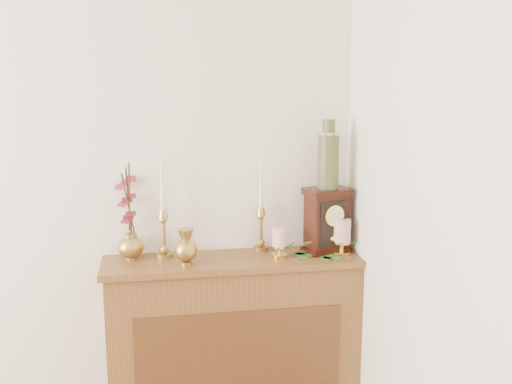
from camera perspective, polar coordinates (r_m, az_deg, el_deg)
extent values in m
cube|color=brown|center=(3.05, -2.05, -14.92)|extent=(1.20, 0.30, 0.90)
cube|color=#5B301A|center=(2.93, -1.63, -17.00)|extent=(0.96, 0.01, 0.63)
cube|color=brown|center=(2.87, -2.12, -6.56)|extent=(1.24, 0.34, 0.03)
cylinder|color=tan|center=(2.90, -8.73, -5.99)|extent=(0.08, 0.08, 0.02)
sphere|color=tan|center=(2.89, -8.75, -5.42)|extent=(0.04, 0.04, 0.04)
cylinder|color=tan|center=(2.87, -8.79, -4.09)|extent=(0.02, 0.02, 0.14)
sphere|color=tan|center=(2.85, -8.83, -2.64)|extent=(0.04, 0.04, 0.04)
cone|color=tan|center=(2.85, -8.85, -2.05)|extent=(0.05, 0.05, 0.04)
cone|color=white|center=(2.82, -8.94, 0.71)|extent=(0.02, 0.02, 0.25)
cylinder|color=tan|center=(2.99, 0.46, -5.36)|extent=(0.07, 0.07, 0.02)
sphere|color=tan|center=(2.98, 0.46, -4.85)|extent=(0.04, 0.04, 0.04)
cylinder|color=tan|center=(2.96, 0.46, -3.65)|extent=(0.02, 0.02, 0.13)
sphere|color=tan|center=(2.94, 0.46, -2.36)|extent=(0.03, 0.03, 0.03)
cone|color=tan|center=(2.94, 0.46, -1.83)|extent=(0.05, 0.05, 0.04)
cone|color=white|center=(2.91, 0.47, 0.64)|extent=(0.02, 0.02, 0.23)
cylinder|color=tan|center=(2.77, -6.65, -6.77)|extent=(0.05, 0.05, 0.02)
sphere|color=tan|center=(2.75, -6.68, -5.54)|extent=(0.11, 0.11, 0.11)
cone|color=tan|center=(2.73, -6.71, -4.09)|extent=(0.08, 0.08, 0.05)
cylinder|color=tan|center=(2.91, -11.78, -6.15)|extent=(0.05, 0.05, 0.01)
ellipsoid|color=tan|center=(2.89, -11.83, -5.13)|extent=(0.13, 0.13, 0.11)
cylinder|color=tan|center=(2.88, -11.87, -4.10)|extent=(0.06, 0.06, 0.02)
cylinder|color=#472819|center=(2.85, -12.10, -1.11)|extent=(0.05, 0.07, 0.30)
cylinder|color=#472819|center=(2.85, -12.03, -0.84)|extent=(0.02, 0.06, 0.33)
cylinder|color=#472819|center=(2.85, -11.98, -0.57)|extent=(0.02, 0.12, 0.34)
cylinder|color=#E0AD4E|center=(2.88, 2.24, -6.04)|extent=(0.08, 0.08, 0.01)
cylinder|color=#E0AD4E|center=(2.87, 2.24, -5.60)|extent=(0.02, 0.02, 0.03)
cylinder|color=#E0AD4E|center=(2.87, 2.24, -5.21)|extent=(0.07, 0.07, 0.01)
cylinder|color=beige|center=(2.85, 2.25, -4.29)|extent=(0.07, 0.07, 0.09)
cylinder|color=#472819|center=(2.84, 2.26, -3.37)|extent=(0.00, 0.00, 0.01)
cylinder|color=#E0AD4E|center=(2.95, 8.12, -5.71)|extent=(0.10, 0.10, 0.02)
cylinder|color=#E0AD4E|center=(2.94, 8.14, -5.17)|extent=(0.02, 0.02, 0.04)
cylinder|color=#E0AD4E|center=(2.93, 8.15, -4.71)|extent=(0.09, 0.09, 0.01)
cylinder|color=beige|center=(2.92, 8.18, -3.60)|extent=(0.09, 0.09, 0.11)
cylinder|color=#472819|center=(2.90, 8.21, -2.48)|extent=(0.00, 0.00, 0.01)
cube|color=#366B28|center=(2.90, 4.58, -5.99)|extent=(0.05, 0.06, 0.00)
cube|color=#366B28|center=(2.97, 7.97, -5.65)|extent=(0.06, 0.06, 0.00)
cube|color=#366B28|center=(2.97, 8.50, -5.68)|extent=(0.06, 0.07, 0.00)
cube|color=#366B28|center=(2.87, 3.63, -6.19)|extent=(0.05, 0.06, 0.00)
cube|color=#366B28|center=(2.86, 2.23, -6.24)|extent=(0.04, 0.05, 0.00)
cube|color=#366B28|center=(2.83, 4.57, -6.44)|extent=(0.06, 0.07, 0.00)
cube|color=#366B28|center=(3.03, 9.78, -5.36)|extent=(0.06, 0.06, 0.00)
cube|color=#366B28|center=(2.94, 8.88, -5.86)|extent=(0.05, 0.06, 0.00)
cube|color=#366B28|center=(2.98, 9.53, -5.64)|extent=(0.05, 0.04, 0.00)
cube|color=#366B28|center=(2.84, 3.99, -6.38)|extent=(0.06, 0.06, 0.00)
cube|color=#366B28|center=(2.99, 6.55, -5.51)|extent=(0.06, 0.06, 0.00)
cube|color=#366B28|center=(2.89, 3.30, -5.08)|extent=(0.05, 0.06, 0.03)
cube|color=#366B28|center=(2.84, 4.80, -4.96)|extent=(0.06, 0.05, 0.03)
cube|color=#366B28|center=(2.97, 9.58, -4.58)|extent=(0.05, 0.05, 0.03)
cube|color=black|center=(2.98, 6.69, -5.42)|extent=(0.24, 0.20, 0.02)
cube|color=black|center=(2.95, 6.75, -2.87)|extent=(0.22, 0.17, 0.27)
cube|color=black|center=(2.92, 6.82, 0.06)|extent=(0.24, 0.20, 0.03)
cube|color=black|center=(2.89, 7.40, -3.04)|extent=(0.14, 0.04, 0.22)
cylinder|color=#F9E549|center=(2.88, 7.48, -2.25)|extent=(0.10, 0.04, 0.10)
cylinder|color=silver|center=(2.88, 7.48, -2.25)|extent=(0.07, 0.02, 0.08)
sphere|color=#F9E549|center=(2.92, 7.33, -4.44)|extent=(0.03, 0.03, 0.03)
cylinder|color=#183026|center=(2.89, 6.89, 2.86)|extent=(0.10, 0.10, 0.26)
cylinder|color=#183026|center=(2.87, 6.96, 6.02)|extent=(0.06, 0.06, 0.09)
cylinder|color=tan|center=(2.87, 6.95, 5.49)|extent=(0.07, 0.07, 0.02)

